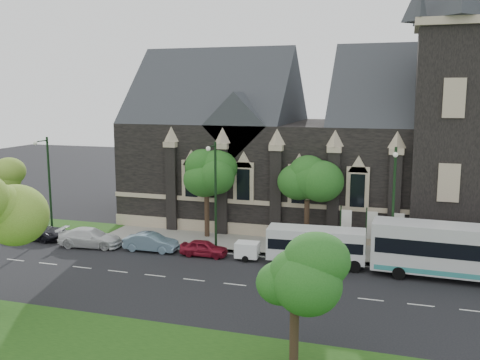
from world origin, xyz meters
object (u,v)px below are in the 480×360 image
at_px(tree_walk_left, 209,175).
at_px(car_far_black, 39,231).
at_px(sedan, 151,242).
at_px(tree_park_east, 300,272).
at_px(street_lamp_mid, 215,190).
at_px(street_lamp_far, 48,180).
at_px(shuttle_bus, 316,244).
at_px(street_lamp_near, 394,200).
at_px(car_far_red, 204,248).
at_px(tour_coach, 471,252).
at_px(tree_walk_right, 311,178).
at_px(box_trailer, 247,250).
at_px(tree_walk_far, 2,176).
at_px(banner_flag_center, 370,228).
at_px(car_far_white, 90,238).
at_px(banner_flag_right, 396,230).
at_px(banner_flag_left, 344,226).

xyz_separation_m(tree_walk_left, car_far_black, (-14.42, -4.98, -5.02)).
bearing_deg(sedan, tree_park_east, -136.38).
relative_size(street_lamp_mid, street_lamp_far, 1.00).
height_order(tree_walk_left, shuttle_bus, tree_walk_left).
bearing_deg(street_lamp_near, car_far_red, -173.15).
height_order(tour_coach, car_far_red, tour_coach).
distance_m(tree_park_east, car_far_black, 30.63).
distance_m(tree_walk_right, shuttle_bus, 6.57).
height_order(tree_walk_right, box_trailer, tree_walk_right).
xyz_separation_m(street_lamp_mid, sedan, (-4.98, -1.73, -4.37)).
height_order(street_lamp_near, shuttle_bus, street_lamp_near).
distance_m(tree_walk_right, tour_coach, 13.65).
relative_size(tree_park_east, tree_walk_left, 0.82).
relative_size(tree_walk_far, car_far_black, 1.23).
relative_size(tree_walk_left, tree_walk_far, 1.22).
xyz_separation_m(banner_flag_center, sedan, (-17.27, -3.64, -1.64)).
distance_m(street_lamp_mid, tour_coach, 19.57).
relative_size(tree_walk_far, street_lamp_mid, 0.70).
xyz_separation_m(street_lamp_far, sedan, (11.02, -1.73, -4.37)).
distance_m(sedan, car_far_black, 11.24).
xyz_separation_m(tree_walk_left, banner_flag_center, (14.08, -1.70, -3.35)).
bearing_deg(tour_coach, street_lamp_far, 179.59).
height_order(banner_flag_center, car_far_white, banner_flag_center).
relative_size(street_lamp_far, car_far_white, 1.66).
bearing_deg(sedan, banner_flag_right, -81.59).
height_order(banner_flag_center, car_far_red, banner_flag_center).
distance_m(banner_flag_right, car_far_red, 15.15).
distance_m(street_lamp_mid, banner_flag_right, 14.67).
distance_m(banner_flag_left, banner_flag_center, 2.00).
xyz_separation_m(street_lamp_mid, car_far_white, (-10.45, -2.14, -4.32)).
height_order(tree_park_east, car_far_black, tree_park_east).
xyz_separation_m(tree_walk_right, box_trailer, (-3.96, -5.22, -5.03)).
bearing_deg(car_far_red, tree_walk_far, 76.31).
bearing_deg(banner_flag_left, car_far_white, -168.96).
distance_m(tree_walk_right, tree_walk_left, 9.01).
xyz_separation_m(street_lamp_near, banner_flag_right, (0.29, 1.91, -2.73)).
xyz_separation_m(tree_park_east, tree_walk_left, (-11.97, 20.03, 1.12)).
height_order(tree_walk_right, banner_flag_right, tree_walk_right).
relative_size(banner_flag_center, banner_flag_right, 1.00).
relative_size(shuttle_bus, box_trailer, 2.81).
bearing_deg(car_far_black, car_far_white, -92.44).
relative_size(tree_walk_left, banner_flag_left, 1.91).
height_order(tree_walk_right, shuttle_bus, tree_walk_right).
bearing_deg(car_far_red, tour_coach, -91.72).
xyz_separation_m(tree_walk_far, banner_flag_center, (36.11, -1.18, -2.24)).
bearing_deg(sedan, car_far_red, -92.15).
bearing_deg(tree_walk_far, car_far_white, -21.32).
bearing_deg(car_far_white, tree_walk_right, -78.62).
relative_size(tree_park_east, car_far_black, 1.23).
relative_size(tree_park_east, car_far_white, 1.16).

